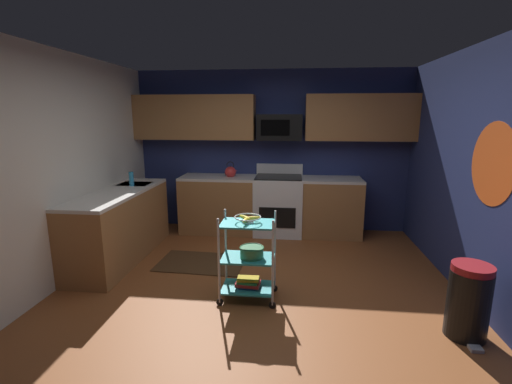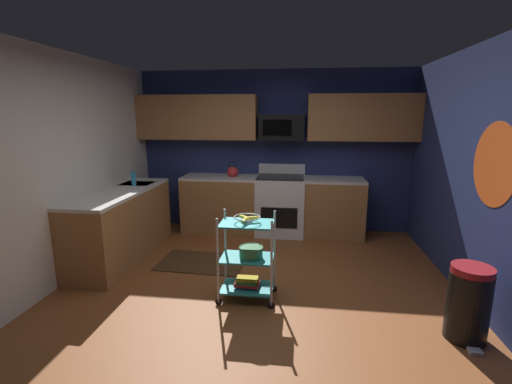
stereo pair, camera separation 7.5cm
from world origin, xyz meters
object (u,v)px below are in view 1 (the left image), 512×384
object	(u,v)px
rolling_cart	(248,258)
fruit_bowl	(248,218)
microwave	(280,127)
mixing_bowl_large	(252,252)
book_stack	(248,282)
kettle	(230,172)
dish_soap_bottle	(131,179)
trash_can	(468,301)
oven_range	(278,204)

from	to	relation	value
rolling_cart	fruit_bowl	distance (m)	0.42
rolling_cart	fruit_bowl	size ratio (longest dim) A/B	3.36
microwave	mixing_bowl_large	size ratio (longest dim) A/B	2.78
microwave	book_stack	xyz separation A→B (m)	(-0.21, -2.28, -1.52)
book_stack	kettle	xyz separation A→B (m)	(-0.57, 2.17, 0.82)
rolling_cart	book_stack	bearing A→B (deg)	-90.00
mixing_bowl_large	book_stack	xyz separation A→B (m)	(-0.04, 0.00, -0.34)
book_stack	dish_soap_bottle	size ratio (longest dim) A/B	1.31
microwave	dish_soap_bottle	xyz separation A→B (m)	(-2.00, -1.03, -0.68)
rolling_cart	dish_soap_bottle	distance (m)	2.27
mixing_bowl_large	trash_can	world-z (taller)	trash_can
rolling_cart	trash_can	distance (m)	2.02
microwave	kettle	size ratio (longest dim) A/B	2.65
microwave	book_stack	world-z (taller)	microwave
oven_range	dish_soap_bottle	distance (m)	2.27
microwave	kettle	world-z (taller)	microwave
mixing_bowl_large	trash_can	xyz separation A→B (m)	(1.93, -0.44, -0.19)
mixing_bowl_large	book_stack	bearing A→B (deg)	180.00
kettle	dish_soap_bottle	bearing A→B (deg)	-143.30
dish_soap_bottle	fruit_bowl	bearing A→B (deg)	-34.94
rolling_cart	mixing_bowl_large	distance (m)	0.08
fruit_bowl	mixing_bowl_large	world-z (taller)	fruit_bowl
oven_range	rolling_cart	xyz separation A→B (m)	(-0.21, -2.18, -0.03)
fruit_bowl	kettle	bearing A→B (deg)	104.60
fruit_bowl	microwave	bearing A→B (deg)	84.82
fruit_bowl	book_stack	bearing A→B (deg)	-90.00
trash_can	kettle	bearing A→B (deg)	134.08
microwave	fruit_bowl	size ratio (longest dim) A/B	2.57
book_stack	mixing_bowl_large	bearing A→B (deg)	0.00
microwave	book_stack	bearing A→B (deg)	-95.18
rolling_cart	fruit_bowl	bearing A→B (deg)	90.00
oven_range	microwave	bearing A→B (deg)	90.26
rolling_cart	dish_soap_bottle	bearing A→B (deg)	145.06
oven_range	microwave	world-z (taller)	microwave
microwave	trash_can	bearing A→B (deg)	-57.13
fruit_bowl	mixing_bowl_large	size ratio (longest dim) A/B	1.08
mixing_bowl_large	kettle	bearing A→B (deg)	105.59
rolling_cart	mixing_bowl_large	world-z (taller)	rolling_cart
oven_range	rolling_cart	distance (m)	2.19
microwave	mixing_bowl_large	xyz separation A→B (m)	(-0.17, -2.28, -1.18)
kettle	trash_can	bearing A→B (deg)	-45.92
book_stack	kettle	world-z (taller)	kettle
mixing_bowl_large	book_stack	world-z (taller)	mixing_bowl_large
fruit_bowl	dish_soap_bottle	size ratio (longest dim) A/B	1.36
rolling_cart	kettle	xyz separation A→B (m)	(-0.57, 2.17, 0.54)
oven_range	kettle	distance (m)	0.93
oven_range	fruit_bowl	xyz separation A→B (m)	(-0.21, -2.18, 0.40)
mixing_bowl_large	dish_soap_bottle	size ratio (longest dim) A/B	1.26
microwave	dish_soap_bottle	world-z (taller)	microwave
oven_range	rolling_cart	size ratio (longest dim) A/B	1.20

